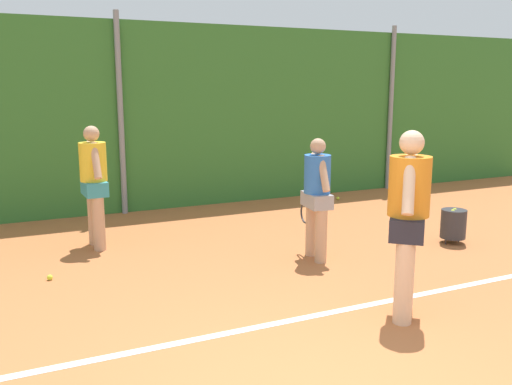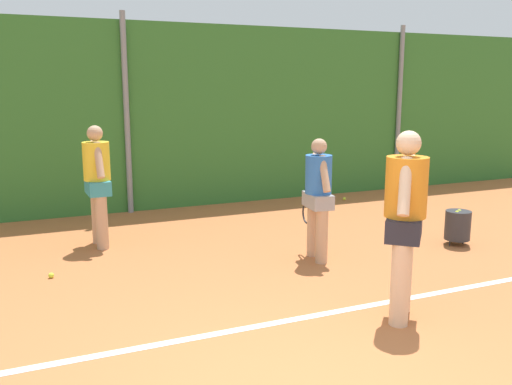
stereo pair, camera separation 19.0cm
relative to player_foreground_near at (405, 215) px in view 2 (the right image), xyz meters
The scene contains 13 objects.
ground_plane 2.12m from the player_foreground_near, 149.03° to the left, with size 31.33×31.33×0.00m, color #B76638.
hedge_fence_backdrop 6.13m from the player_foreground_near, 105.05° to the left, with size 20.37×0.25×3.39m, color #33702D.
fence_post_center 5.97m from the player_foreground_near, 105.49° to the left, with size 0.10×0.10×3.53m, color gray.
fence_post_right 7.18m from the player_foreground_near, 53.09° to the left, with size 0.10×0.10×3.53m, color gray.
court_baseline_paint 1.92m from the player_foreground_near, 167.40° to the left, with size 14.88×0.10×0.01m, color white.
player_foreground_near is the anchor object (origin of this frame).
player_midcourt 1.98m from the player_foreground_near, 85.19° to the left, with size 0.34×0.76×1.60m.
player_backcourt_far 4.43m from the player_foreground_near, 122.53° to the left, with size 0.37×0.72×1.73m.
ball_hopper 3.04m from the player_foreground_near, 36.57° to the left, with size 0.36×0.36×0.51m.
tennis_ball_1 5.13m from the player_foreground_near, 117.93° to the left, with size 0.07×0.07×0.07m, color #CCDB33.
tennis_ball_6 4.17m from the player_foreground_near, 140.55° to the left, with size 0.07×0.07×0.07m, color #CCDB33.
tennis_ball_9 5.79m from the player_foreground_near, 63.23° to the left, with size 0.07×0.07×0.07m, color #CCDB33.
tennis_ball_11 4.38m from the player_foreground_near, 50.61° to the left, with size 0.07×0.07×0.07m, color #CCDB33.
Camera 2 is at (-1.75, -3.04, 2.26)m, focal length 38.55 mm.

